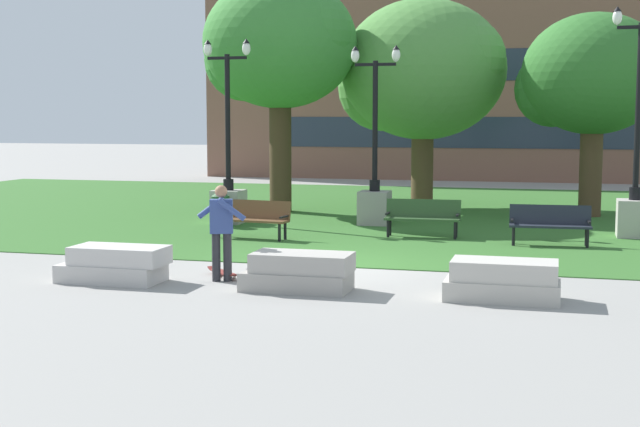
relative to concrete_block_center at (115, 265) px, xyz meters
The scene contains 18 objects.
ground_plane 4.20m from the concrete_block_center, 36.47° to the left, with size 140.00×140.00×0.00m, color gray.
grass_lawn 12.94m from the concrete_block_center, 74.92° to the left, with size 40.00×20.00×0.02m, color #336628.
concrete_block_center is the anchor object (origin of this frame).
concrete_block_left 3.36m from the concrete_block_center, ahead, with size 1.83×0.90×0.64m.
concrete_block_right 6.72m from the concrete_block_center, ahead, with size 1.80×0.90×0.64m.
person_skateboarder 2.00m from the concrete_block_center, 17.08° to the left, with size 1.00×0.53×1.71m.
skateboard 1.94m from the concrete_block_center, 28.81° to the left, with size 0.87×0.85×0.14m.
park_bench_near_left 9.85m from the concrete_block_center, 41.45° to the left, with size 1.82×0.61×0.90m.
park_bench_far_left 5.90m from the concrete_block_center, 84.73° to the left, with size 1.85×0.76×0.90m.
park_bench_far_right 8.41m from the concrete_block_center, 58.41° to the left, with size 1.82×0.59×0.90m.
lamp_post_left 8.72m from the concrete_block_center, 97.47° to the left, with size 1.32×0.80×4.95m.
lamp_post_center 9.74m from the concrete_block_center, 73.35° to the left, with size 1.32×0.80×4.76m.
lamp_post_right 12.61m from the concrete_block_center, 42.16° to the left, with size 1.32×0.80×5.49m.
tree_far_right 15.88m from the concrete_block_center, 57.03° to the left, with size 4.30×4.10×5.86m.
tree_near_left 15.08m from the concrete_block_center, 76.95° to the left, with size 5.45×5.19×6.57m.
tree_far_left 12.82m from the concrete_block_center, 93.51° to the left, with size 4.88×4.64×7.08m.
trash_bin 7.92m from the concrete_block_center, 97.78° to the left, with size 0.49×0.49×0.96m.
building_facade_distant 28.16m from the concrete_block_center, 76.74° to the left, with size 30.75×1.03×10.47m.
Camera 1 is at (4.13, -16.56, 2.91)m, focal length 50.00 mm.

